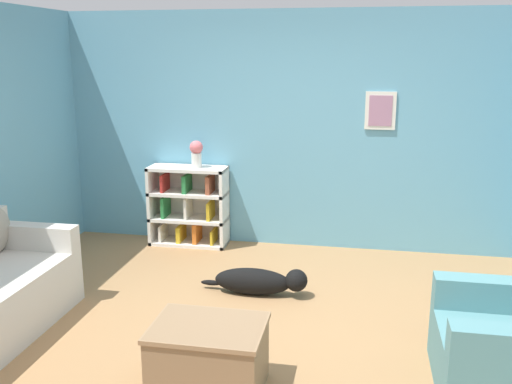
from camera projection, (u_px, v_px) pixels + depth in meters
name	position (u px, v px, depth m)	size (l,w,h in m)	color
ground_plane	(247.00, 334.00, 4.48)	(14.00, 14.00, 0.00)	#997047
wall_back	(287.00, 131.00, 6.31)	(5.60, 0.13, 2.60)	#609EB7
bookshelf	(189.00, 206.00, 6.50)	(0.88, 0.35, 0.90)	silver
coffee_table	(209.00, 356.00, 3.67)	(0.73, 0.54, 0.46)	#846647
dog	(260.00, 281.00, 5.17)	(1.00, 0.22, 0.26)	black
vase	(196.00, 152.00, 6.31)	(0.15, 0.15, 0.30)	silver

